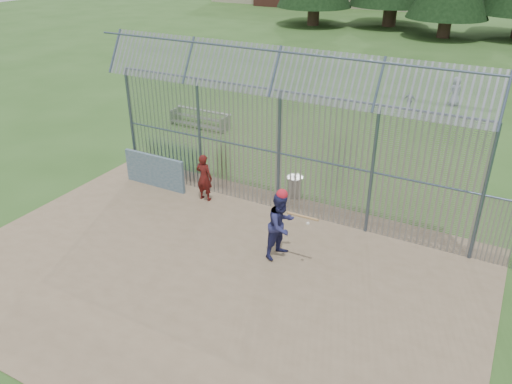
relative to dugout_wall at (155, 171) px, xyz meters
The scene contains 11 objects.
ground 5.47m from the dugout_wall, 32.23° to the right, with size 120.00×120.00×0.00m, color #2D511E.
dirt_infield 5.75m from the dugout_wall, 36.47° to the right, with size 14.00×10.00×0.02m, color #756047.
dugout_wall is the anchor object (origin of this frame).
batter 6.16m from the dugout_wall, 17.01° to the right, with size 0.94×0.74×1.94m, color navy.
onlooker 2.14m from the dugout_wall, ahead, with size 0.60×0.39×1.65m, color maroon.
bg_kid_standing 17.20m from the dugout_wall, 63.01° to the left, with size 0.75×0.49×1.54m, color slate.
bg_kid_seated 14.68m from the dugout_wall, 66.34° to the left, with size 0.59×0.25×1.01m, color slate.
batting_gear 6.37m from the dugout_wall, 16.97° to the right, with size 1.28×0.52×0.67m.
trash_can 5.01m from the dugout_wall, 19.58° to the left, with size 0.56×0.56×0.82m.
bleacher 6.45m from the dugout_wall, 109.95° to the left, with size 3.00×0.95×0.72m.
backstop_fence 6.66m from the dugout_wall, ahead, with size 20.09×0.81×5.30m.
Camera 1 is at (6.29, -9.58, 8.05)m, focal length 35.00 mm.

